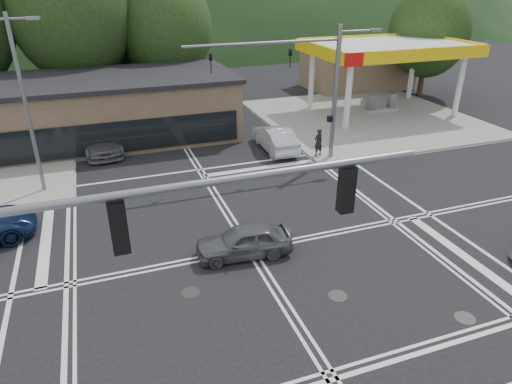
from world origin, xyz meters
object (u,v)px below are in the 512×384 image
object	(u,v)px
car_northbound	(101,139)
pedestrian	(318,142)
car_queue_b	(216,110)
car_queue_a	(275,138)
car_grey_center	(244,241)

from	to	relation	value
car_northbound	pedestrian	distance (m)	14.07
car_queue_b	car_northbound	distance (m)	9.71
car_queue_a	car_grey_center	bearing A→B (deg)	64.04
car_northbound	pedestrian	size ratio (longest dim) A/B	3.22
car_queue_a	car_northbound	distance (m)	11.38
pedestrian	car_northbound	bearing A→B (deg)	-36.79
car_grey_center	car_queue_a	bearing A→B (deg)	157.83
car_grey_center	car_queue_a	distance (m)	12.61
car_queue_b	car_northbound	xyz separation A→B (m)	(-8.86, -3.98, -0.04)
car_grey_center	car_northbound	world-z (taller)	car_northbound
car_queue_a	pedestrian	distance (m)	3.02
car_queue_a	car_northbound	bearing A→B (deg)	-16.69
car_grey_center	car_northbound	bearing A→B (deg)	-155.97
car_queue_b	car_northbound	size ratio (longest dim) A/B	0.90
car_queue_b	pedestrian	bearing A→B (deg)	121.60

